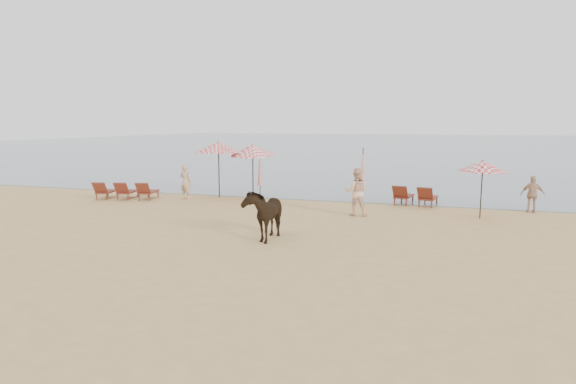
# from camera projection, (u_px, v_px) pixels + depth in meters

# --- Properties ---
(ground) EXTENTS (120.00, 120.00, 0.00)m
(ground) POSITION_uv_depth(u_px,v_px,m) (231.00, 259.00, 12.66)
(ground) COLOR tan
(ground) RESTS_ON ground
(sea) EXTENTS (160.00, 140.00, 0.06)m
(sea) POSITION_uv_depth(u_px,v_px,m) (410.00, 143.00, 88.23)
(sea) COLOR #51606B
(sea) RESTS_ON ground
(lounger_cluster_left) EXTENTS (2.92, 2.11, 0.58)m
(lounger_cluster_left) POSITION_uv_depth(u_px,v_px,m) (126.00, 191.00, 22.59)
(lounger_cluster_left) COLOR #612717
(lounger_cluster_left) RESTS_ON ground
(lounger_cluster_right) EXTENTS (1.94, 1.88, 0.60)m
(lounger_cluster_right) POSITION_uv_depth(u_px,v_px,m) (415.00, 196.00, 20.89)
(lounger_cluster_right) COLOR #612717
(lounger_cluster_right) RESTS_ON ground
(umbrella_open_left_a) EXTENTS (2.37, 2.37, 2.69)m
(umbrella_open_left_a) POSITION_uv_depth(u_px,v_px,m) (218.00, 147.00, 22.88)
(umbrella_open_left_a) COLOR black
(umbrella_open_left_a) RESTS_ON ground
(umbrella_open_left_b) EXTENTS (2.09, 2.13, 2.67)m
(umbrella_open_left_b) POSITION_uv_depth(u_px,v_px,m) (253.00, 150.00, 22.62)
(umbrella_open_left_b) COLOR black
(umbrella_open_left_b) RESTS_ON ground
(umbrella_open_right) EXTENTS (1.79, 1.79, 2.19)m
(umbrella_open_right) POSITION_uv_depth(u_px,v_px,m) (483.00, 166.00, 17.83)
(umbrella_open_right) COLOR black
(umbrella_open_right) RESTS_ON ground
(umbrella_closed_left) EXTENTS (0.26, 0.26, 2.13)m
(umbrella_closed_left) POSITION_uv_depth(u_px,v_px,m) (260.00, 169.00, 23.53)
(umbrella_closed_left) COLOR black
(umbrella_closed_left) RESTS_ON ground
(umbrella_closed_right) EXTENTS (0.30, 0.30, 2.43)m
(umbrella_closed_right) POSITION_uv_depth(u_px,v_px,m) (363.00, 168.00, 22.29)
(umbrella_closed_right) COLOR black
(umbrella_closed_right) RESTS_ON ground
(cow) EXTENTS (0.93, 1.92, 1.60)m
(cow) POSITION_uv_depth(u_px,v_px,m) (264.00, 213.00, 14.77)
(cow) COLOR black
(cow) RESTS_ON ground
(beachgoer_left) EXTENTS (0.67, 0.50, 1.66)m
(beachgoer_left) POSITION_uv_depth(u_px,v_px,m) (186.00, 182.00, 22.57)
(beachgoer_left) COLOR tan
(beachgoer_left) RESTS_ON ground
(beachgoer_right_a) EXTENTS (0.99, 0.83, 1.85)m
(beachgoer_right_a) POSITION_uv_depth(u_px,v_px,m) (356.00, 192.00, 18.52)
(beachgoer_right_a) COLOR #E2B18D
(beachgoer_right_a) RESTS_ON ground
(beachgoer_right_b) EXTENTS (0.87, 0.36, 1.48)m
(beachgoer_right_b) POSITION_uv_depth(u_px,v_px,m) (533.00, 194.00, 19.12)
(beachgoer_right_b) COLOR tan
(beachgoer_right_b) RESTS_ON ground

